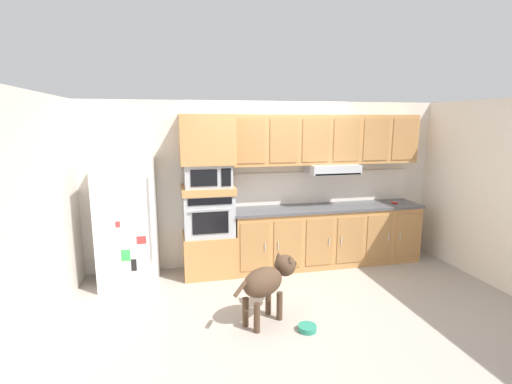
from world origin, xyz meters
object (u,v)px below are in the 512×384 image
Objects in this scene: refrigerator at (127,221)px; built_in_oven at (208,214)px; screwdriver at (395,203)px; microwave at (208,175)px; dog at (268,280)px; dog_food_bowl at (307,328)px.

refrigerator is 1.11m from built_in_oven.
built_in_oven is 2.94m from screwdriver.
built_in_oven is at bearing 178.86° from screwdriver.
refrigerator is at bearing -176.49° from microwave.
dog is 4.36× the size of dog_food_bowl.
built_in_oven is at bearing 76.12° from dog.
dog_food_bowl is at bearing -74.33° from dog.
microwave is at bearing 76.12° from dog.
microwave is (1.10, 0.07, 0.58)m from refrigerator.
screwdriver is at bearing -1.14° from microwave.
built_in_oven reaches higher than dog_food_bowl.
screwdriver is 0.84× the size of dog_food_bowl.
microwave is 0.74× the size of dog.
refrigerator reaches higher than dog.
dog is (-2.43, -1.42, -0.46)m from screwdriver.
dog_food_bowl is (0.86, -1.79, -0.87)m from built_in_oven.
built_in_oven is at bearing 179.23° from microwave.
built_in_oven is 4.16× the size of screwdriver.
dog_food_bowl is (0.86, -1.79, -1.43)m from microwave.
screwdriver is at bearing 0.13° from refrigerator.
refrigerator is 2.02× the size of dog.
refrigerator reaches higher than microwave.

